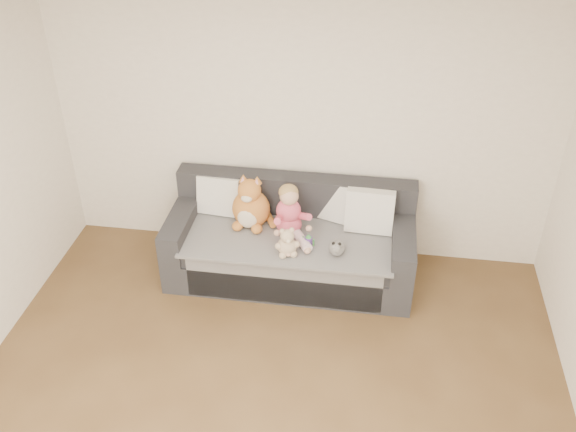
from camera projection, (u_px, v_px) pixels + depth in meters
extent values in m
plane|color=white|center=(235.00, 106.00, 2.89)|extent=(5.00, 5.00, 0.00)
plane|color=silver|center=(302.00, 125.00, 5.66)|extent=(4.50, 0.00, 4.50)
cube|color=#242529|center=(290.00, 261.00, 5.92)|extent=(2.20, 0.90, 0.30)
cube|color=#242529|center=(290.00, 243.00, 5.77)|extent=(1.90, 0.80, 0.15)
cube|color=#242529|center=(296.00, 195.00, 5.92)|extent=(2.20, 0.20, 0.40)
cube|color=#242529|center=(183.00, 225.00, 5.87)|extent=(0.20, 0.90, 0.30)
cube|color=#242529|center=(403.00, 244.00, 5.63)|extent=(0.20, 0.90, 0.30)
cube|color=gray|center=(290.00, 237.00, 5.70)|extent=(1.85, 0.88, 0.02)
cube|color=gray|center=(283.00, 285.00, 5.51)|extent=(1.70, 0.02, 0.41)
cube|color=white|center=(219.00, 195.00, 5.91)|extent=(0.41, 0.21, 0.38)
cube|color=white|center=(340.00, 203.00, 5.81)|extent=(0.43, 0.29, 0.37)
cube|color=white|center=(370.00, 211.00, 5.67)|extent=(0.43, 0.21, 0.40)
ellipsoid|color=#D44A59|center=(289.00, 224.00, 5.69)|extent=(0.23, 0.19, 0.19)
ellipsoid|color=#D44A59|center=(289.00, 211.00, 5.63)|extent=(0.22, 0.19, 0.24)
ellipsoid|color=#DBAA8C|center=(289.00, 196.00, 5.52)|extent=(0.16, 0.16, 0.16)
ellipsoid|color=tan|center=(288.00, 192.00, 5.52)|extent=(0.17, 0.17, 0.13)
cylinder|color=#D44A59|center=(278.00, 219.00, 5.55)|extent=(0.08, 0.23, 0.15)
cylinder|color=#D44A59|center=(303.00, 216.00, 5.60)|extent=(0.19, 0.21, 0.15)
ellipsoid|color=#DBAA8C|center=(277.00, 233.00, 5.52)|extent=(0.06, 0.06, 0.06)
ellipsoid|color=#DBAA8C|center=(309.00, 228.00, 5.58)|extent=(0.06, 0.06, 0.06)
cylinder|color=#E5B2C6|center=(287.00, 242.00, 5.55)|extent=(0.15, 0.30, 0.10)
cylinder|color=#E5B2C6|center=(302.00, 240.00, 5.57)|extent=(0.22, 0.29, 0.10)
ellipsoid|color=#DBAA8C|center=(289.00, 253.00, 5.43)|extent=(0.06, 0.09, 0.05)
ellipsoid|color=#DBAA8C|center=(308.00, 250.00, 5.46)|extent=(0.06, 0.09, 0.05)
ellipsoid|color=#C2802B|center=(251.00, 209.00, 5.77)|extent=(0.34, 0.29, 0.36)
ellipsoid|color=beige|center=(247.00, 218.00, 5.69)|extent=(0.18, 0.08, 0.20)
ellipsoid|color=#C2802B|center=(249.00, 191.00, 5.64)|extent=(0.21, 0.21, 0.21)
ellipsoid|color=beige|center=(247.00, 199.00, 5.58)|extent=(0.10, 0.06, 0.07)
cone|color=#C2802B|center=(243.00, 178.00, 5.62)|extent=(0.09, 0.09, 0.07)
cone|color=pink|center=(243.00, 179.00, 5.61)|extent=(0.06, 0.06, 0.05)
cone|color=#C2802B|center=(257.00, 180.00, 5.60)|extent=(0.09, 0.09, 0.07)
cone|color=pink|center=(257.00, 181.00, 5.59)|extent=(0.06, 0.06, 0.05)
ellipsoid|color=#C2802B|center=(237.00, 226.00, 5.75)|extent=(0.10, 0.12, 0.08)
ellipsoid|color=#C2802B|center=(257.00, 229.00, 5.71)|extent=(0.10, 0.12, 0.08)
cylinder|color=#C2802B|center=(270.00, 219.00, 5.84)|extent=(0.15, 0.24, 0.08)
ellipsoid|color=tan|center=(287.00, 246.00, 5.43)|extent=(0.17, 0.14, 0.17)
ellipsoid|color=tan|center=(287.00, 236.00, 5.36)|extent=(0.12, 0.12, 0.12)
ellipsoid|color=tan|center=(282.00, 231.00, 5.34)|extent=(0.04, 0.04, 0.04)
ellipsoid|color=tan|center=(292.00, 230.00, 5.35)|extent=(0.04, 0.04, 0.04)
ellipsoid|color=beige|center=(288.00, 241.00, 5.33)|extent=(0.04, 0.04, 0.04)
ellipsoid|color=tan|center=(279.00, 246.00, 5.39)|extent=(0.06, 0.06, 0.06)
ellipsoid|color=tan|center=(296.00, 244.00, 5.41)|extent=(0.06, 0.06, 0.06)
ellipsoid|color=tan|center=(283.00, 255.00, 5.41)|extent=(0.07, 0.07, 0.07)
ellipsoid|color=tan|center=(293.00, 254.00, 5.43)|extent=(0.07, 0.07, 0.07)
ellipsoid|color=white|center=(337.00, 248.00, 5.45)|extent=(0.13, 0.17, 0.12)
ellipsoid|color=white|center=(336.00, 248.00, 5.35)|extent=(0.08, 0.08, 0.08)
ellipsoid|color=black|center=(333.00, 243.00, 5.35)|extent=(0.03, 0.03, 0.03)
ellipsoid|color=black|center=(340.00, 244.00, 5.34)|extent=(0.03, 0.03, 0.03)
cylinder|color=#5A3693|center=(308.00, 242.00, 5.54)|extent=(0.09, 0.09, 0.09)
cone|color=green|center=(308.00, 236.00, 5.50)|extent=(0.08, 0.08, 0.04)
cylinder|color=green|center=(303.00, 240.00, 5.55)|extent=(0.02, 0.02, 0.07)
cylinder|color=green|center=(314.00, 243.00, 5.52)|extent=(0.02, 0.02, 0.07)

